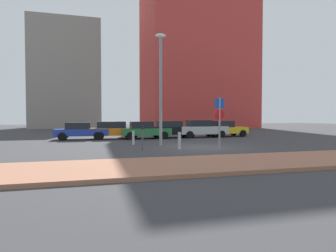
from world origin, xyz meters
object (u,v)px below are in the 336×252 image
(traffic_bollard_mid, at_px, (179,141))
(parking_meter, at_px, (142,133))
(parked_car_yellow, at_px, (225,129))
(traffic_bollard_near, at_px, (133,138))
(street_lamp, at_px, (161,80))
(parked_car_blue, at_px, (81,131))
(parked_car_green, at_px, (145,130))
(parked_car_silver, at_px, (202,129))
(parking_sign_post, at_px, (220,117))
(parked_car_orange, at_px, (114,130))
(parked_car_black, at_px, (172,129))

(traffic_bollard_mid, bearing_deg, parking_meter, 176.16)
(parked_car_yellow, height_order, traffic_bollard_mid, parked_car_yellow)
(parking_meter, relative_size, traffic_bollard_near, 1.55)
(street_lamp, relative_size, traffic_bollard_mid, 7.35)
(parked_car_blue, bearing_deg, street_lamp, -50.24)
(parked_car_green, bearing_deg, parking_meter, -101.16)
(parked_car_silver, bearing_deg, street_lamp, -131.47)
(parked_car_blue, bearing_deg, parked_car_yellow, 0.35)
(parked_car_yellow, height_order, parking_sign_post, parking_sign_post)
(parked_car_orange, height_order, parked_car_green, parked_car_orange)
(parked_car_silver, xyz_separation_m, street_lamp, (-5.27, -5.96, 3.43))
(parked_car_orange, bearing_deg, parking_sign_post, -62.36)
(parked_car_silver, xyz_separation_m, traffic_bollard_near, (-6.93, -5.06, -0.33))
(parked_car_yellow, relative_size, traffic_bollard_mid, 4.11)
(parked_car_green, bearing_deg, traffic_bollard_near, -108.73)
(parked_car_orange, relative_size, parking_meter, 2.98)
(parked_car_green, distance_m, traffic_bollard_near, 5.17)
(parked_car_silver, height_order, parking_sign_post, parking_sign_post)
(parked_car_yellow, bearing_deg, parked_car_blue, -179.65)
(parked_car_blue, distance_m, parking_meter, 9.26)
(street_lamp, bearing_deg, traffic_bollard_near, 151.40)
(parked_car_green, distance_m, parked_car_silver, 5.27)
(parked_car_blue, xyz_separation_m, traffic_bollard_near, (3.55, -5.35, -0.26))
(parked_car_green, height_order, street_lamp, street_lamp)
(traffic_bollard_mid, bearing_deg, parking_sign_post, -26.15)
(parked_car_orange, height_order, traffic_bollard_mid, parked_car_orange)
(parked_car_blue, relative_size, parked_car_silver, 0.96)
(parking_sign_post, bearing_deg, parked_car_blue, 128.72)
(parked_car_black, relative_size, street_lamp, 0.56)
(parked_car_black, distance_m, parked_car_yellow, 5.25)
(parked_car_green, height_order, parking_sign_post, parking_sign_post)
(parked_car_silver, distance_m, parking_sign_post, 9.80)
(parked_car_orange, height_order, parking_sign_post, parking_sign_post)
(parked_car_blue, height_order, parked_car_silver, parked_car_silver)
(parked_car_black, relative_size, parked_car_silver, 0.91)
(parking_meter, distance_m, traffic_bollard_near, 3.20)
(traffic_bollard_mid, bearing_deg, parked_car_blue, 123.45)
(parked_car_green, bearing_deg, parked_car_silver, 1.79)
(parked_car_green, xyz_separation_m, traffic_bollard_mid, (0.51, -8.20, -0.25))
(parked_car_black, relative_size, traffic_bollard_mid, 4.14)
(parked_car_orange, distance_m, traffic_bollard_near, 5.51)
(parking_meter, bearing_deg, traffic_bollard_near, 91.24)
(parked_car_green, bearing_deg, parked_car_black, 8.32)
(street_lamp, bearing_deg, parked_car_orange, 112.04)
(parked_car_yellow, distance_m, traffic_bollard_mid, 11.37)
(traffic_bollard_near, bearing_deg, parked_car_blue, 123.54)
(parked_car_blue, distance_m, parked_car_green, 5.23)
(parked_car_blue, distance_m, parked_car_black, 7.75)
(parking_sign_post, relative_size, traffic_bollard_mid, 2.96)
(parked_car_silver, bearing_deg, parked_car_orange, 177.31)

